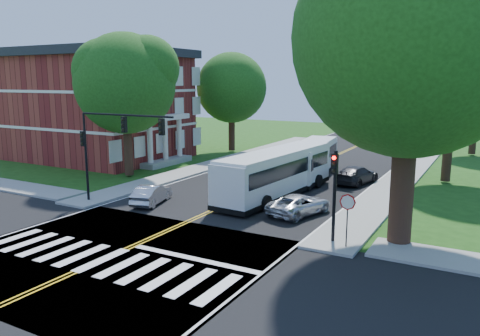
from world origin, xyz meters
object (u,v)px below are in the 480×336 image
Objects in this scene: bus_follow at (311,159)px; dark_sedan at (357,175)px; bus_lead at (277,172)px; signal_nw at (111,137)px; hatchback at (152,194)px; suv at (299,204)px; signal_ne at (334,184)px.

bus_follow reaches higher than dark_sedan.
bus_lead is 7.58m from dark_sedan.
hatchback is at bearing 46.03° from signal_nw.
signal_nw is 11.04m from bus_lead.
bus_follow reaches higher than suv.
signal_ne is 9.85m from bus_lead.
signal_nw reaches higher than signal_ne.
bus_lead reaches higher than dark_sedan.
dark_sedan reaches higher than hatchback.
bus_lead is 8.46m from hatchback.
bus_lead is (-6.35, 7.41, -1.31)m from signal_ne.
bus_lead is 2.79× the size of suv.
hatchback is at bearing 29.85° from suv.
hatchback is 0.82× the size of dark_sedan.
bus_follow is (-6.58, 14.58, -1.47)m from signal_ne.
signal_nw reaches higher than suv.
signal_ne is 16.07m from bus_follow.
signal_nw is 4.39m from hatchback.
dark_sedan is at bearing -77.97° from suv.
dark_sedan is at bearing 50.70° from signal_nw.
dark_sedan is (9.82, 12.30, 0.05)m from hatchback.
bus_follow is 2.92× the size of hatchback.
bus_lead is 4.74m from suv.
bus_lead is at bearing 43.95° from signal_nw.
signal_nw is at bearing 55.35° from bus_follow.
hatchback is at bearing 62.47° from dark_sedan.
bus_lead is at bearing 71.43° from dark_sedan.
dark_sedan is at bearing 163.23° from bus_follow.
bus_follow is at bearing 62.87° from signal_nw.
hatchback is 0.87× the size of suv.
dark_sedan is at bearing -115.06° from bus_lead.
signal_nw is 16.65m from bus_follow.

